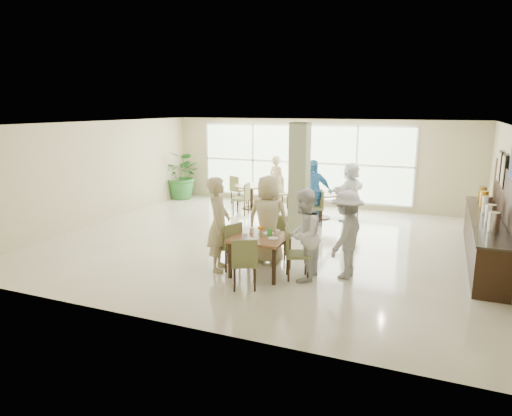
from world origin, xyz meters
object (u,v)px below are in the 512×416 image
at_px(round_table_right, 320,198).
at_px(teen_right, 303,235).
at_px(potted_plant, 183,175).
at_px(teen_far, 268,219).
at_px(teen_standing, 346,234).
at_px(main_table, 261,241).
at_px(adult_b, 350,192).
at_px(adult_a, 312,192).
at_px(buffet_counter, 486,235).
at_px(teen_left, 219,224).
at_px(round_table_left, 252,191).
at_px(adult_standing, 277,181).

height_order(round_table_right, teen_right, teen_right).
bearing_deg(potted_plant, round_table_right, -10.64).
distance_m(teen_far, teen_right, 1.14).
bearing_deg(teen_standing, round_table_right, -150.41).
height_order(main_table, adult_b, adult_b).
bearing_deg(teen_far, adult_a, -91.27).
height_order(adult_a, adult_b, adult_a).
relative_size(buffet_counter, teen_left, 2.52).
distance_m(round_table_left, adult_standing, 0.89).
relative_size(buffet_counter, teen_standing, 2.81).
bearing_deg(teen_right, teen_standing, 121.44).
bearing_deg(main_table, teen_far, 98.54).
height_order(round_table_left, adult_b, adult_b).
relative_size(adult_a, adult_standing, 1.08).
bearing_deg(buffet_counter, adult_standing, 150.44).
height_order(main_table, teen_left, teen_left).
relative_size(potted_plant, adult_standing, 1.01).
height_order(buffet_counter, teen_standing, buffet_counter).
bearing_deg(adult_b, potted_plant, -74.49).
height_order(buffet_counter, teen_far, buffet_counter).
bearing_deg(round_table_right, teen_standing, -69.69).
bearing_deg(potted_plant, buffet_counter, -19.60).
bearing_deg(teen_right, teen_left, -85.18).
bearing_deg(adult_standing, teen_standing, 146.14).
xyz_separation_m(teen_far, teen_right, (0.94, -0.65, -0.06)).
bearing_deg(potted_plant, main_table, -47.93).
xyz_separation_m(round_table_right, teen_left, (-0.75, -4.99, 0.34)).
bearing_deg(teen_far, adult_standing, -73.67).
xyz_separation_m(teen_right, adult_a, (-0.97, 4.07, 0.03)).
bearing_deg(potted_plant, adult_standing, -0.25).
xyz_separation_m(round_table_left, teen_far, (2.34, -4.62, 0.35)).
bearing_deg(teen_standing, teen_left, -67.50).
xyz_separation_m(buffet_counter, potted_plant, (-9.36, 3.33, 0.28)).
distance_m(main_table, teen_right, 0.86).
bearing_deg(round_table_left, adult_b, -7.01).
bearing_deg(round_table_left, buffet_counter, -23.09).
bearing_deg(teen_left, round_table_left, 0.48).
bearing_deg(adult_b, teen_standing, 34.58).
height_order(teen_left, adult_b, teen_left).
bearing_deg(teen_left, adult_b, -33.60).
height_order(main_table, round_table_left, same).
bearing_deg(buffet_counter, potted_plant, 160.40).
bearing_deg(round_table_left, teen_right, -58.12).
height_order(potted_plant, teen_right, teen_right).
relative_size(round_table_left, teen_left, 0.58).
height_order(round_table_left, teen_right, teen_right).
height_order(potted_plant, adult_a, adult_a).
bearing_deg(round_table_left, teen_far, -63.20).
xyz_separation_m(main_table, teen_left, (-0.84, -0.10, 0.27)).
relative_size(round_table_left, adult_b, 0.65).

